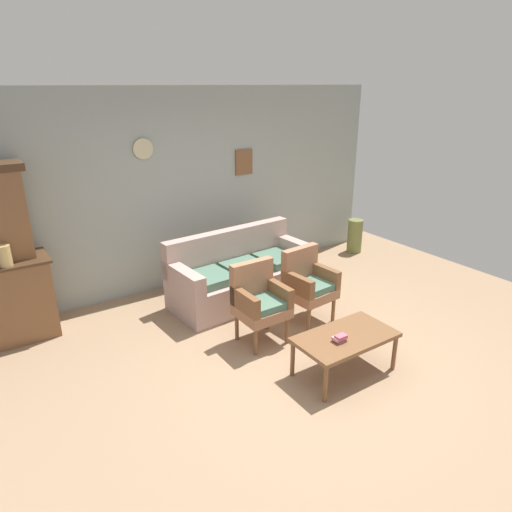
{
  "coord_description": "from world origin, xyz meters",
  "views": [
    {
      "loc": [
        -2.64,
        -3.04,
        2.72
      ],
      "look_at": [
        0.08,
        1.04,
        0.85
      ],
      "focal_mm": 31.92,
      "sensor_mm": 36.0,
      "label": 1
    }
  ],
  "objects": [
    {
      "name": "floor_vase_by_wall",
      "position": [
        2.85,
        2.15,
        0.28
      ],
      "size": [
        0.25,
        0.25,
        0.57
      ],
      "primitive_type": "cylinder",
      "color": "olive",
      "rests_on": "ground"
    },
    {
      "name": "book_stack_on_table",
      "position": [
        0.1,
        -0.36,
        0.45
      ],
      "size": [
        0.14,
        0.1,
        0.07
      ],
      "color": "#8B576F",
      "rests_on": "coffee_table"
    },
    {
      "name": "coffee_table",
      "position": [
        0.23,
        -0.31,
        0.38
      ],
      "size": [
        1.0,
        0.56,
        0.42
      ],
      "color": "brown",
      "rests_on": "ground"
    },
    {
      "name": "floral_couch",
      "position": [
        0.28,
        1.69,
        0.33
      ],
      "size": [
        1.97,
        0.93,
        0.9
      ],
      "color": "tan",
      "rests_on": "ground"
    },
    {
      "name": "wall_back_with_decor",
      "position": [
        0.0,
        2.63,
        1.35
      ],
      "size": [
        6.4,
        0.09,
        2.7
      ],
      "color": "#939E99",
      "rests_on": "ground"
    },
    {
      "name": "ground_plane",
      "position": [
        0.0,
        0.0,
        0.0
      ],
      "size": [
        7.68,
        7.68,
        0.0
      ],
      "primitive_type": "plane",
      "color": "#997A5B"
    },
    {
      "name": "armchair_near_couch_end",
      "position": [
        -0.12,
        0.67,
        0.5
      ],
      "size": [
        0.52,
        0.49,
        0.9
      ],
      "color": "#9E6B4C",
      "rests_on": "ground"
    },
    {
      "name": "vase_on_cabinet",
      "position": [
        -2.37,
        2.08,
        1.04
      ],
      "size": [
        0.14,
        0.14,
        0.23
      ],
      "primitive_type": "cylinder",
      "color": "tan",
      "rests_on": "side_cabinet"
    },
    {
      "name": "armchair_near_cabinet",
      "position": [
        0.62,
        0.73,
        0.5
      ],
      "size": [
        0.56,
        0.54,
        0.9
      ],
      "color": "#9E6B4C",
      "rests_on": "ground"
    }
  ]
}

